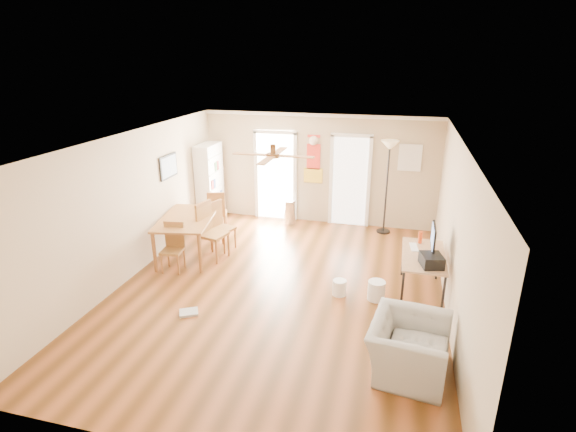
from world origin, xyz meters
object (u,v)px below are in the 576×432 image
(printer, at_px, (431,260))
(bookshelf, at_px, (210,183))
(dining_chair_right_b, at_px, (213,232))
(wastebasket_a, at_px, (339,288))
(dining_chair_near, at_px, (172,248))
(wastebasket_b, at_px, (376,290))
(armchair, at_px, (409,347))
(dining_table, at_px, (188,236))
(trash_can, at_px, (290,212))
(dining_chair_right_a, at_px, (223,226))
(computer_desk, at_px, (421,275))
(dining_chair_far, at_px, (218,211))
(torchiere_lamp, at_px, (387,188))

(printer, bearing_deg, bookshelf, 135.44)
(dining_chair_right_b, bearing_deg, wastebasket_a, -94.57)
(dining_chair_near, bearing_deg, printer, -8.44)
(wastebasket_a, height_order, wastebasket_b, wastebasket_b)
(printer, distance_m, armchair, 1.75)
(dining_chair_near, height_order, wastebasket_a, dining_chair_near)
(dining_table, distance_m, trash_can, 2.72)
(dining_chair_right_b, bearing_deg, dining_table, 103.53)
(dining_chair_right_a, height_order, dining_chair_right_b, dining_chair_right_b)
(dining_chair_near, relative_size, armchair, 0.85)
(dining_table, height_order, dining_chair_right_b, dining_chair_right_b)
(computer_desk, bearing_deg, dining_chair_far, 157.23)
(bookshelf, distance_m, dining_chair_near, 2.79)
(trash_can, xyz_separation_m, torchiere_lamp, (2.22, 0.01, 0.76))
(dining_table, xyz_separation_m, dining_chair_near, (0.02, -0.71, 0.05))
(torchiere_lamp, bearing_deg, dining_chair_far, -167.07)
(wastebasket_b, bearing_deg, armchair, -73.56)
(dining_chair_near, distance_m, computer_desk, 4.49)
(dining_chair_right_b, distance_m, armchair, 4.54)
(computer_desk, relative_size, printer, 3.78)
(computer_desk, distance_m, wastebasket_b, 0.82)
(torchiere_lamp, distance_m, armchair, 4.87)
(dining_chair_near, distance_m, armchair, 4.65)
(armchair, bearing_deg, dining_chair_far, 55.16)
(dining_chair_far, xyz_separation_m, wastebasket_a, (3.14, -2.23, -0.35))
(dining_chair_right_a, distance_m, wastebasket_a, 2.96)
(bookshelf, bearing_deg, armchair, -53.81)
(dining_table, relative_size, trash_can, 2.77)
(dining_chair_near, bearing_deg, torchiere_lamp, 32.15)
(dining_chair_near, height_order, trash_can, dining_chair_near)
(bookshelf, xyz_separation_m, dining_chair_right_b, (0.94, -2.01, -0.38))
(dining_chair_right_a, height_order, wastebasket_a, dining_chair_right_a)
(bookshelf, height_order, torchiere_lamp, torchiere_lamp)
(armchair, bearing_deg, wastebasket_b, 24.39)
(dining_chair_near, relative_size, wastebasket_b, 2.78)
(bookshelf, height_order, wastebasket_b, bookshelf)
(wastebasket_a, bearing_deg, wastebasket_b, 0.18)
(torchiere_lamp, relative_size, printer, 5.78)
(dining_chair_far, relative_size, wastebasket_a, 3.55)
(dining_chair_near, xyz_separation_m, printer, (4.58, -0.17, 0.37))
(dining_chair_far, bearing_deg, wastebasket_a, 127.27)
(dining_table, height_order, wastebasket_b, dining_table)
(dining_chair_right_a, relative_size, dining_chair_far, 1.04)
(bookshelf, relative_size, dining_chair_right_a, 1.88)
(wastebasket_a, bearing_deg, torchiere_lamp, 79.50)
(dining_table, distance_m, wastebasket_a, 3.30)
(dining_chair_right_b, height_order, armchair, dining_chair_right_b)
(dining_chair_right_a, xyz_separation_m, printer, (4.05, -1.35, 0.33))
(dining_chair_right_b, xyz_separation_m, dining_chair_far, (-0.51, 1.40, -0.09))
(dining_table, xyz_separation_m, trash_can, (1.54, 2.25, -0.11))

